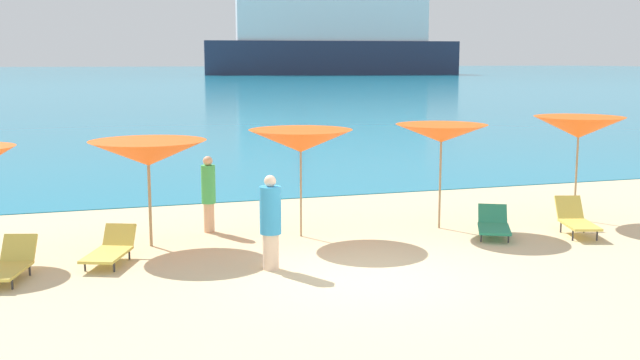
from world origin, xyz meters
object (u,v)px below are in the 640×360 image
at_px(umbrella_4, 579,127).
at_px(cruise_ship, 332,39).
at_px(lounge_chair_0, 494,224).
at_px(lounge_chair_2, 576,219).
at_px(umbrella_3, 441,133).
at_px(lounge_chair_3, 110,249).
at_px(beachgoer_0, 208,192).
at_px(lounge_chair_1, 9,264).
at_px(umbrella_2, 301,141).
at_px(umbrella_1, 148,153).
at_px(beachgoer_1, 270,221).

xyz_separation_m(umbrella_4, cruise_ship, (50.69, 169.00, 6.81)).
xyz_separation_m(lounge_chair_0, lounge_chair_2, (1.74, -0.38, 0.07)).
height_order(umbrella_3, lounge_chair_3, umbrella_3).
height_order(beachgoer_0, cruise_ship, cruise_ship).
xyz_separation_m(umbrella_3, lounge_chair_0, (0.72, -1.06, -1.82)).
xyz_separation_m(beachgoer_0, cruise_ship, (58.94, 167.75, 8.07)).
height_order(lounge_chair_1, beachgoer_0, beachgoer_0).
height_order(lounge_chair_0, lounge_chair_1, lounge_chair_1).
xyz_separation_m(umbrella_2, lounge_chair_3, (-3.88, -1.00, -1.74)).
height_order(lounge_chair_1, cruise_ship, cruise_ship).
bearing_deg(lounge_chair_1, umbrella_3, 25.27).
bearing_deg(lounge_chair_3, cruise_ship, 92.30).
distance_m(umbrella_1, lounge_chair_0, 7.19).
relative_size(umbrella_4, lounge_chair_3, 1.54).
distance_m(umbrella_1, lounge_chair_3, 2.09).
relative_size(umbrella_4, lounge_chair_0, 1.53).
xyz_separation_m(lounge_chair_0, beachgoer_1, (-5.03, -1.04, 0.62)).
xyz_separation_m(lounge_chair_2, cruise_ship, (51.62, 170.33, 8.61)).
xyz_separation_m(umbrella_2, lounge_chair_1, (-5.54, -1.55, -1.74)).
xyz_separation_m(umbrella_3, lounge_chair_2, (2.46, -1.44, -1.75)).
bearing_deg(umbrella_3, lounge_chair_0, -55.70).
bearing_deg(umbrella_2, lounge_chair_1, -164.41).
height_order(umbrella_1, umbrella_4, umbrella_4).
distance_m(lounge_chair_2, lounge_chair_3, 9.46).
bearing_deg(lounge_chair_0, beachgoer_0, -174.22).
height_order(umbrella_3, beachgoer_0, umbrella_3).
distance_m(umbrella_2, lounge_chair_2, 6.03).
bearing_deg(lounge_chair_3, umbrella_1, 74.98).
bearing_deg(beachgoer_0, umbrella_2, 170.63).
bearing_deg(beachgoer_1, cruise_ship, -77.97).
bearing_deg(beachgoer_0, lounge_chair_0, 178.24).
height_order(umbrella_3, lounge_chair_0, umbrella_3).
xyz_separation_m(umbrella_2, lounge_chair_2, (5.56, -1.60, -1.67)).
relative_size(lounge_chair_2, cruise_ship, 0.02).
bearing_deg(umbrella_2, umbrella_1, 178.37).
bearing_deg(umbrella_1, umbrella_2, -1.63).
bearing_deg(beachgoer_1, lounge_chair_3, 5.57).
bearing_deg(umbrella_4, beachgoer_1, -165.52).
distance_m(umbrella_2, umbrella_4, 6.50).
height_order(lounge_chair_3, beachgoer_0, beachgoer_0).
relative_size(umbrella_1, lounge_chair_0, 1.58).
bearing_deg(lounge_chair_3, lounge_chair_0, 20.39).
bearing_deg(lounge_chair_2, lounge_chair_0, -175.42).
bearing_deg(lounge_chair_2, umbrella_2, -179.24).
relative_size(umbrella_3, cruise_ship, 0.04).
bearing_deg(lounge_chair_1, lounge_chair_0, 18.15).
bearing_deg(lounge_chair_2, beachgoer_0, 177.38).
distance_m(lounge_chair_1, lounge_chair_3, 1.75).
height_order(umbrella_2, beachgoer_1, umbrella_2).
bearing_deg(cruise_ship, umbrella_1, -101.36).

